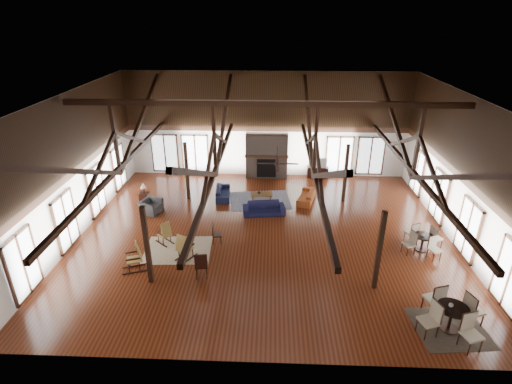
{
  "coord_description": "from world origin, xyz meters",
  "views": [
    {
      "loc": [
        0.28,
        -15.16,
        9.02
      ],
      "look_at": [
        -0.38,
        1.0,
        1.58
      ],
      "focal_mm": 28.0,
      "sensor_mm": 36.0,
      "label": 1
    }
  ],
  "objects_px": {
    "sofa_orange": "(306,196)",
    "cafe_table_near": "(452,314)",
    "armchair": "(151,206)",
    "coffee_table": "(262,194)",
    "tv_console": "(318,172)",
    "cafe_table_far": "(423,240)",
    "sofa_navy_front": "(264,208)",
    "sofa_navy_left": "(223,192)"
  },
  "relations": [
    {
      "from": "sofa_navy_left",
      "to": "armchair",
      "type": "distance_m",
      "value": 3.78
    },
    {
      "from": "coffee_table",
      "to": "cafe_table_far",
      "type": "relative_size",
      "value": 0.61
    },
    {
      "from": "sofa_navy_front",
      "to": "coffee_table",
      "type": "height_order",
      "value": "sofa_navy_front"
    },
    {
      "from": "sofa_navy_front",
      "to": "sofa_navy_left",
      "type": "distance_m",
      "value": 2.86
    },
    {
      "from": "coffee_table",
      "to": "tv_console",
      "type": "xyz_separation_m",
      "value": [
        3.19,
        3.38,
        -0.06
      ]
    },
    {
      "from": "coffee_table",
      "to": "armchair",
      "type": "xyz_separation_m",
      "value": [
        -5.33,
        -1.49,
        -0.04
      ]
    },
    {
      "from": "sofa_navy_left",
      "to": "cafe_table_near",
      "type": "height_order",
      "value": "cafe_table_near"
    },
    {
      "from": "coffee_table",
      "to": "tv_console",
      "type": "height_order",
      "value": "tv_console"
    },
    {
      "from": "sofa_orange",
      "to": "cafe_table_near",
      "type": "xyz_separation_m",
      "value": [
        3.74,
        -8.95,
        0.3
      ]
    },
    {
      "from": "cafe_table_far",
      "to": "tv_console",
      "type": "height_order",
      "value": "cafe_table_far"
    },
    {
      "from": "armchair",
      "to": "sofa_navy_left",
      "type": "bearing_deg",
      "value": -42.29
    },
    {
      "from": "sofa_navy_front",
      "to": "coffee_table",
      "type": "bearing_deg",
      "value": 87.32
    },
    {
      "from": "cafe_table_far",
      "to": "sofa_navy_front",
      "type": "bearing_deg",
      "value": 156.03
    },
    {
      "from": "sofa_navy_front",
      "to": "sofa_orange",
      "type": "distance_m",
      "value": 2.66
    },
    {
      "from": "sofa_navy_left",
      "to": "tv_console",
      "type": "height_order",
      "value": "tv_console"
    },
    {
      "from": "sofa_orange",
      "to": "tv_console",
      "type": "xyz_separation_m",
      "value": [
        0.89,
        3.26,
        0.04
      ]
    },
    {
      "from": "cafe_table_near",
      "to": "tv_console",
      "type": "bearing_deg",
      "value": 103.14
    },
    {
      "from": "sofa_navy_front",
      "to": "armchair",
      "type": "bearing_deg",
      "value": 171.86
    },
    {
      "from": "sofa_navy_left",
      "to": "sofa_orange",
      "type": "bearing_deg",
      "value": -98.53
    },
    {
      "from": "sofa_navy_left",
      "to": "cafe_table_far",
      "type": "height_order",
      "value": "cafe_table_far"
    },
    {
      "from": "sofa_navy_front",
      "to": "coffee_table",
      "type": "relative_size",
      "value": 1.79
    },
    {
      "from": "sofa_orange",
      "to": "tv_console",
      "type": "bearing_deg",
      "value": 179.29
    },
    {
      "from": "cafe_table_near",
      "to": "cafe_table_far",
      "type": "bearing_deg",
      "value": 81.79
    },
    {
      "from": "coffee_table",
      "to": "cafe_table_near",
      "type": "relative_size",
      "value": 0.5
    },
    {
      "from": "sofa_navy_front",
      "to": "sofa_navy_left",
      "type": "xyz_separation_m",
      "value": [
        -2.2,
        1.82,
        -0.03
      ]
    },
    {
      "from": "cafe_table_near",
      "to": "cafe_table_far",
      "type": "distance_m",
      "value": 4.53
    },
    {
      "from": "sofa_orange",
      "to": "cafe_table_far",
      "type": "distance_m",
      "value": 6.26
    },
    {
      "from": "coffee_table",
      "to": "armchair",
      "type": "bearing_deg",
      "value": -167.21
    },
    {
      "from": "cafe_table_far",
      "to": "coffee_table",
      "type": "bearing_deg",
      "value": 146.99
    },
    {
      "from": "tv_console",
      "to": "cafe_table_far",
      "type": "bearing_deg",
      "value": -65.65
    },
    {
      "from": "coffee_table",
      "to": "cafe_table_near",
      "type": "xyz_separation_m",
      "value": [
        6.04,
        -8.82,
        0.21
      ]
    },
    {
      "from": "sofa_orange",
      "to": "armchair",
      "type": "xyz_separation_m",
      "value": [
        -7.63,
        -1.61,
        0.05
      ]
    },
    {
      "from": "sofa_orange",
      "to": "cafe_table_far",
      "type": "height_order",
      "value": "cafe_table_far"
    },
    {
      "from": "cafe_table_near",
      "to": "cafe_table_far",
      "type": "relative_size",
      "value": 1.22
    },
    {
      "from": "sofa_navy_left",
      "to": "tv_console",
      "type": "xyz_separation_m",
      "value": [
        5.24,
        3.0,
        0.04
      ]
    },
    {
      "from": "armchair",
      "to": "cafe_table_far",
      "type": "distance_m",
      "value": 12.35
    },
    {
      "from": "sofa_navy_left",
      "to": "coffee_table",
      "type": "bearing_deg",
      "value": -105.73
    },
    {
      "from": "sofa_orange",
      "to": "cafe_table_near",
      "type": "height_order",
      "value": "cafe_table_near"
    },
    {
      "from": "sofa_navy_front",
      "to": "armchair",
      "type": "relative_size",
      "value": 2.04
    },
    {
      "from": "sofa_navy_left",
      "to": "coffee_table",
      "type": "height_order",
      "value": "sofa_navy_left"
    },
    {
      "from": "cafe_table_far",
      "to": "cafe_table_near",
      "type": "bearing_deg",
      "value": -98.21
    },
    {
      "from": "armchair",
      "to": "tv_console",
      "type": "height_order",
      "value": "armchair"
    }
  ]
}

